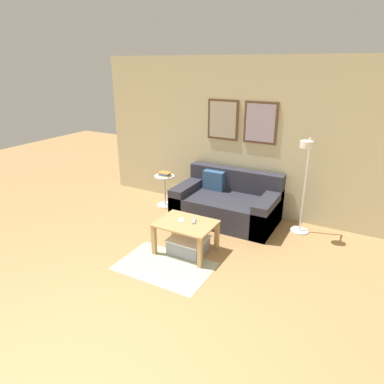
# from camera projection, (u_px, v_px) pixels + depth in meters

# --- Properties ---
(ground_plane) EXTENTS (16.00, 16.00, 0.00)m
(ground_plane) POSITION_uv_depth(u_px,v_px,m) (88.00, 371.00, 2.88)
(ground_plane) COLOR tan
(wall_back) EXTENTS (5.60, 0.09, 2.55)m
(wall_back) POSITION_uv_depth(u_px,v_px,m) (250.00, 138.00, 5.56)
(wall_back) COLOR #C6BC93
(wall_back) RESTS_ON ground_plane
(area_rug) EXTENTS (1.19, 0.80, 0.01)m
(area_rug) POSITION_uv_depth(u_px,v_px,m) (165.00, 266.00, 4.37)
(area_rug) COLOR #B2B79E
(area_rug) RESTS_ON ground_plane
(couch) EXTENTS (1.62, 0.96, 0.78)m
(couch) POSITION_uv_depth(u_px,v_px,m) (227.00, 204.00, 5.58)
(couch) COLOR #2D2D38
(couch) RESTS_ON ground_plane
(coffee_table) EXTENTS (0.77, 0.58, 0.44)m
(coffee_table) POSITION_uv_depth(u_px,v_px,m) (186.00, 229.00, 4.59)
(coffee_table) COLOR tan
(coffee_table) RESTS_ON ground_plane
(storage_bin) EXTENTS (0.49, 0.44, 0.21)m
(storage_bin) POSITION_uv_depth(u_px,v_px,m) (188.00, 245.00, 4.67)
(storage_bin) COLOR gray
(storage_bin) RESTS_ON ground_plane
(floor_lamp) EXTENTS (0.27, 0.50, 1.47)m
(floor_lamp) POSITION_uv_depth(u_px,v_px,m) (304.00, 180.00, 4.85)
(floor_lamp) COLOR white
(floor_lamp) RESTS_ON ground_plane
(side_table) EXTENTS (0.35, 0.35, 0.56)m
(side_table) POSITION_uv_depth(u_px,v_px,m) (165.00, 188.00, 6.12)
(side_table) COLOR white
(side_table) RESTS_ON ground_plane
(book_stack) EXTENTS (0.22, 0.16, 0.06)m
(book_stack) POSITION_uv_depth(u_px,v_px,m) (165.00, 174.00, 6.03)
(book_stack) COLOR #D8C666
(book_stack) RESTS_ON side_table
(remote_control) EXTENTS (0.10, 0.15, 0.02)m
(remote_control) POSITION_uv_depth(u_px,v_px,m) (194.00, 221.00, 4.58)
(remote_control) COLOR #99999E
(remote_control) RESTS_ON coffee_table
(cell_phone) EXTENTS (0.13, 0.15, 0.01)m
(cell_phone) POSITION_uv_depth(u_px,v_px,m) (181.00, 220.00, 4.62)
(cell_phone) COLOR silver
(cell_phone) RESTS_ON coffee_table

